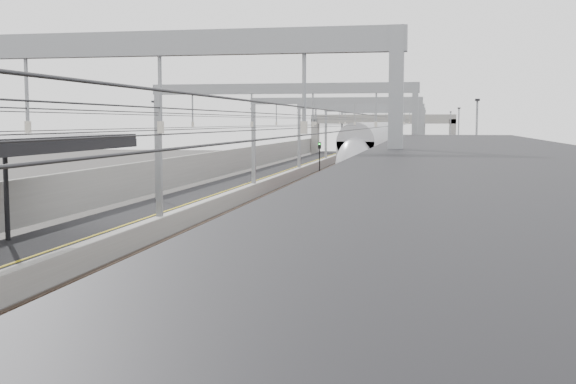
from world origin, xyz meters
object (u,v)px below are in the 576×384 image
at_px(train, 376,155).
at_px(signal_green, 320,151).
at_px(bench, 509,261).
at_px(overbridge, 383,125).

distance_m(train, signal_green, 8.15).
bearing_deg(bench, train, 98.24).
height_order(overbridge, signal_green, overbridge).
bearing_deg(bench, overbridge, 95.96).
xyz_separation_m(overbridge, bench, (9.38, -89.89, -3.71)).
bearing_deg(signal_green, bench, -76.14).
distance_m(overbridge, train, 35.64).
xyz_separation_m(overbridge, signal_green, (-5.20, -30.83, -2.89)).
xyz_separation_m(train, bench, (7.88, -54.42, -0.63)).
bearing_deg(train, overbridge, 92.42).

